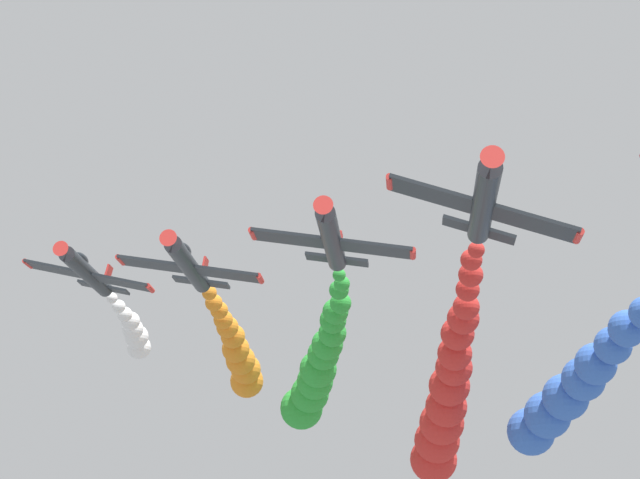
# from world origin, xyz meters

# --- Properties ---
(smoke_trail_lead) EXTENTS (8.34, 26.44, 8.05)m
(smoke_trail_lead) POSITION_xyz_m (-15.12, -11.03, 102.19)
(smoke_trail_lead) COLOR blue
(airplane_left_inner) EXTENTS (9.16, 10.35, 3.51)m
(airplane_left_inner) POSITION_xyz_m (-8.44, 8.24, 107.48)
(airplane_left_inner) COLOR #23282D
(smoke_trail_left_inner) EXTENTS (4.54, 27.10, 10.75)m
(smoke_trail_left_inner) POSITION_xyz_m (-7.13, -17.72, 101.97)
(smoke_trail_left_inner) COLOR red
(airplane_right_inner) EXTENTS (9.50, 10.35, 2.77)m
(airplane_right_inner) POSITION_xyz_m (-0.59, -0.70, 108.86)
(airplane_right_inner) COLOR #23282D
(smoke_trail_right_inner) EXTENTS (6.77, 22.47, 7.45)m
(smoke_trail_right_inner) POSITION_xyz_m (2.36, -23.12, 105.43)
(smoke_trail_right_inner) COLOR green
(airplane_left_outer) EXTENTS (9.49, 10.35, 2.79)m
(airplane_left_outer) POSITION_xyz_m (9.02, -7.27, 109.53)
(airplane_left_outer) COLOR #23282D
(smoke_trail_left_outer) EXTENTS (2.79, 17.44, 5.30)m
(smoke_trail_left_outer) POSITION_xyz_m (8.74, -25.72, 107.33)
(smoke_trail_left_outer) COLOR orange
(airplane_right_outer) EXTENTS (9.40, 10.35, 3.06)m
(airplane_right_outer) POSITION_xyz_m (17.65, -13.45, 111.09)
(airplane_right_outer) COLOR #23282D
(smoke_trail_right_outer) EXTENTS (2.45, 12.29, 2.96)m
(smoke_trail_right_outer) POSITION_xyz_m (18.15, -28.41, 110.09)
(smoke_trail_right_outer) COLOR white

